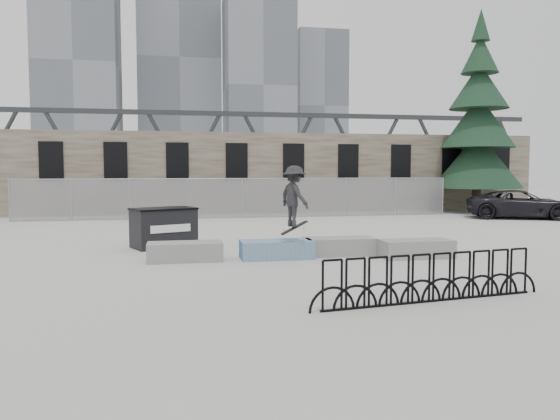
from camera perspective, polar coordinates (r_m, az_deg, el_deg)
The scene contains 14 objects.
ground at distance 15.54m, azimuth 1.78°, elevation -4.87°, with size 120.00×120.00×0.00m, color #BBBBB6.
stone_wall at distance 31.38m, azimuth -4.80°, elevation 3.88°, with size 36.00×2.58×4.50m.
chainlink_fence at distance 27.70m, azimuth -3.95°, elevation 1.31°, with size 22.06×0.06×2.02m.
planter_far_left at distance 14.97m, azimuth -9.90°, elevation -4.22°, with size 2.00×0.90×0.50m.
planter_center_left at distance 15.14m, azimuth -0.35°, elevation -4.06°, with size 2.00×0.90×0.50m.
planter_center_right at distance 15.85m, azimuth 6.21°, elevation -3.71°, with size 2.00×0.90×0.50m.
planter_offset at distance 15.76m, azimuth 14.04°, elevation -3.86°, with size 2.00×0.90×0.50m.
dumpster at distance 17.61m, azimuth -12.07°, elevation -1.79°, with size 2.21×1.82×1.26m.
bike_rack at distance 10.59m, azimuth 15.54°, elevation -6.93°, with size 4.89×0.77×0.90m.
spruce_tree at distance 33.47m, azimuth 20.00°, elevation 7.94°, with size 5.02×5.02×11.50m.
skyline_towers at distance 110.33m, azimuth -9.90°, elevation 13.78°, with size 58.00×28.00×48.00m.
truss_bridge at distance 71.25m, azimuth -0.17°, elevation 5.62°, with size 70.00×3.00×9.80m.
suv at distance 29.94m, azimuth 23.88°, elevation 0.55°, with size 2.37×5.13×1.43m, color black.
skateboarder at distance 14.70m, azimuth 1.51°, elevation 1.43°, with size 0.99×1.22×1.86m.
Camera 1 is at (-3.40, -14.96, 2.47)m, focal length 35.00 mm.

